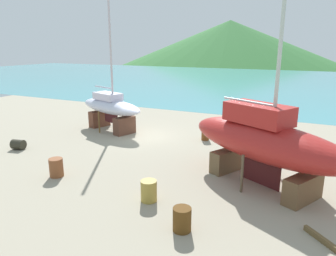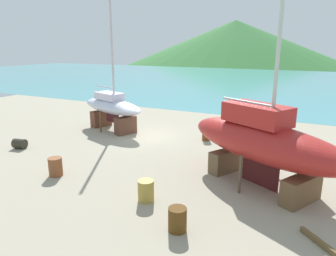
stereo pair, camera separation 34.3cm
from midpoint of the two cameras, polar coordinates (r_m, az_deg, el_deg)
ground_plane at (r=20.09m, az=-9.73°, el=-3.75°), size 50.45×50.45×0.00m
sea_water at (r=60.32m, az=14.91°, el=8.27°), size 160.46×61.70×0.01m
headland_hill at (r=143.19m, az=10.94°, el=11.98°), size 169.83×169.83×34.08m
sailboat_large_starboard at (r=14.81m, az=16.37°, el=-2.20°), size 8.57×6.11×14.49m
sailboat_mid_port at (r=24.24m, az=-10.85°, el=3.68°), size 6.77×3.97×9.61m
barrel_tar_black at (r=21.86m, az=-26.07°, el=-2.72°), size 0.87×0.74×0.62m
barrel_tipped_center at (r=16.62m, az=-20.30°, el=-6.78°), size 0.95×0.95×0.93m
barrel_rust_near at (r=11.38m, az=1.68°, el=-16.32°), size 0.77×0.77×0.87m
barrel_ochre at (r=21.62m, az=6.37°, el=-1.10°), size 0.63×0.63×0.86m
barrel_tipped_right at (r=13.32m, az=-4.28°, el=-11.37°), size 0.78×0.78×0.91m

